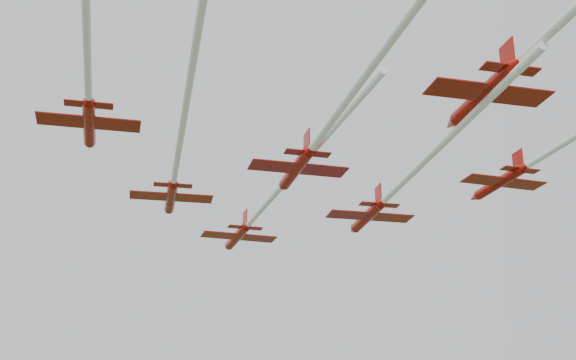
{
  "coord_description": "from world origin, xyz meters",
  "views": [
    {
      "loc": [
        1.48,
        -73.65,
        29.18
      ],
      "look_at": [
        -1.19,
        0.77,
        56.55
      ],
      "focal_mm": 50.0,
      "sensor_mm": 36.0,
      "label": 1
    }
  ],
  "objects_px": {
    "jet_lead": "(262,209)",
    "jet_row2_right": "(394,191)",
    "jet_row3_mid": "(344,105)",
    "jet_row3_left": "(87,36)",
    "jet_row2_left": "(179,149)"
  },
  "relations": [
    {
      "from": "jet_lead",
      "to": "jet_row2_right",
      "type": "xyz_separation_m",
      "value": [
        13.96,
        -10.12,
        -1.55
      ]
    },
    {
      "from": "jet_row2_right",
      "to": "jet_row3_mid",
      "type": "relative_size",
      "value": 0.76
    },
    {
      "from": "jet_row3_left",
      "to": "jet_row3_mid",
      "type": "relative_size",
      "value": 1.0
    },
    {
      "from": "jet_row2_right",
      "to": "jet_row3_left",
      "type": "height_order",
      "value": "jet_row3_left"
    },
    {
      "from": "jet_row2_right",
      "to": "jet_row2_left",
      "type": "bearing_deg",
      "value": -167.95
    },
    {
      "from": "jet_lead",
      "to": "jet_row2_right",
      "type": "relative_size",
      "value": 1.15
    },
    {
      "from": "jet_row2_right",
      "to": "jet_row3_mid",
      "type": "bearing_deg",
      "value": -120.32
    },
    {
      "from": "jet_row2_right",
      "to": "jet_row3_mid",
      "type": "distance_m",
      "value": 20.3
    },
    {
      "from": "jet_row2_left",
      "to": "jet_row2_right",
      "type": "height_order",
      "value": "jet_row2_left"
    },
    {
      "from": "jet_row2_left",
      "to": "jet_row3_mid",
      "type": "bearing_deg",
      "value": -46.36
    },
    {
      "from": "jet_row2_left",
      "to": "jet_lead",
      "type": "bearing_deg",
      "value": 60.33
    },
    {
      "from": "jet_row2_right",
      "to": "jet_row3_mid",
      "type": "height_order",
      "value": "jet_row3_mid"
    },
    {
      "from": "jet_row2_right",
      "to": "jet_row3_left",
      "type": "bearing_deg",
      "value": -143.52
    },
    {
      "from": "jet_lead",
      "to": "jet_row2_left",
      "type": "height_order",
      "value": "jet_lead"
    },
    {
      "from": "jet_row3_left",
      "to": "jet_lead",
      "type": "bearing_deg",
      "value": 61.86
    }
  ]
}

